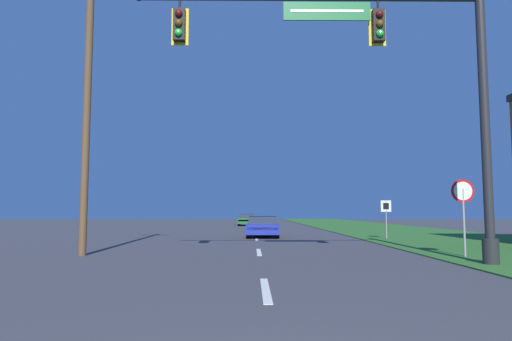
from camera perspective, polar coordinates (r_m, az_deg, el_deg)
The scene contains 8 objects.
grass_verge_right at distance 34.65m, azimuth 17.71°, elevation -7.31°, with size 10.00×110.00×0.04m.
road_center_line at distance 24.95m, azimuth 0.07°, elevation -8.54°, with size 0.16×34.80×0.01m.
signal_mast at distance 13.97m, azimuth 17.35°, elevation 10.83°, with size 10.29×0.47×8.54m.
car_ahead at distance 26.78m, azimuth 0.82°, elevation -7.02°, with size 1.90×4.27×1.19m.
far_car at distance 47.99m, azimuth -1.16°, elevation -6.16°, with size 1.82×4.64×1.19m.
stop_sign at distance 16.43m, azimuth 24.46°, elevation -3.39°, with size 0.76×0.07×2.50m.
route_sign_post at distance 25.36m, azimuth 15.94°, elevation -4.85°, with size 0.55×0.06×2.03m.
utility_pole_near at distance 17.16m, azimuth -20.36°, elevation 7.94°, with size 1.80×0.26×10.24m.
Camera 1 is at (-0.27, -2.90, 1.51)m, focal length 32.00 mm.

